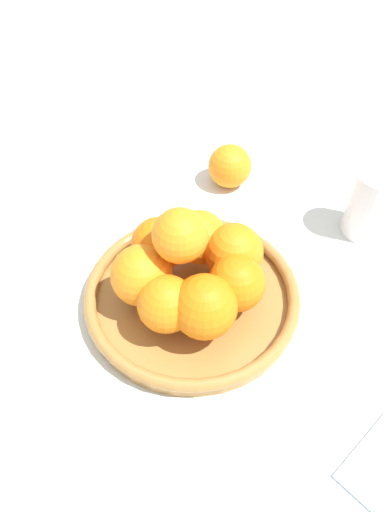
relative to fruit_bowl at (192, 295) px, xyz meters
The scene contains 5 objects.
ground_plane 0.02m from the fruit_bowl, ahead, with size 4.00×4.00×0.00m, color silver.
fruit_bowl is the anchor object (origin of this frame).
orange_pile 0.06m from the fruit_bowl, ahead, with size 0.21×0.20×0.13m.
stray_orange 0.27m from the fruit_bowl, 118.06° to the right, with size 0.07×0.07×0.07m, color orange.
drinking_glass 0.31m from the fruit_bowl, 166.22° to the right, with size 0.07×0.07×0.11m, color white.
Camera 1 is at (0.10, 0.40, 0.56)m, focal length 35.00 mm.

